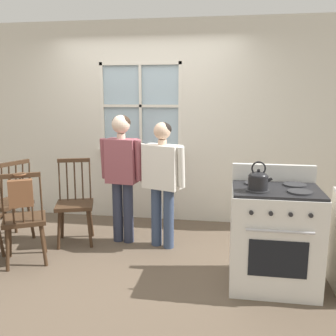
% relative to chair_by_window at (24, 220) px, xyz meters
% --- Properties ---
extents(ground_plane, '(16.00, 16.00, 0.00)m').
position_rel_chair_by_window_xyz_m(ground_plane, '(0.98, 0.23, -0.46)').
color(ground_plane, brown).
extents(wall_back, '(6.40, 0.16, 2.70)m').
position_rel_chair_by_window_xyz_m(wall_back, '(0.99, 1.63, 0.87)').
color(wall_back, silver).
rests_on(wall_back, ground_plane).
extents(chair_by_window, '(0.56, 0.55, 0.99)m').
position_rel_chair_by_window_xyz_m(chair_by_window, '(0.00, 0.00, 0.00)').
color(chair_by_window, '#3D2819').
rests_on(chair_by_window, ground_plane).
extents(chair_near_wall, '(0.53, 0.54, 0.99)m').
position_rel_chair_by_window_xyz_m(chair_near_wall, '(-0.48, 0.52, 0.00)').
color(chair_near_wall, '#3D2819').
rests_on(chair_near_wall, ground_plane).
extents(chair_center_cluster, '(0.52, 0.51, 0.99)m').
position_rel_chair_by_window_xyz_m(chair_center_cluster, '(0.29, 0.61, 0.00)').
color(chair_center_cluster, '#3D2819').
rests_on(chair_center_cluster, ground_plane).
extents(person_elderly_left, '(0.51, 0.25, 1.51)m').
position_rel_chair_by_window_xyz_m(person_elderly_left, '(0.85, 0.72, 0.45)').
color(person_elderly_left, '#2D3347').
rests_on(person_elderly_left, ground_plane).
extents(person_teen_center, '(0.58, 0.34, 1.44)m').
position_rel_chair_by_window_xyz_m(person_teen_center, '(1.33, 0.65, 0.40)').
color(person_teen_center, '#384766').
rests_on(person_teen_center, ground_plane).
extents(stove, '(0.78, 0.68, 1.08)m').
position_rel_chair_by_window_xyz_m(stove, '(2.49, -0.06, 0.01)').
color(stove, white).
rests_on(stove, ground_plane).
extents(kettle, '(0.21, 0.17, 0.25)m').
position_rel_chair_by_window_xyz_m(kettle, '(2.32, -0.19, 0.56)').
color(kettle, black).
rests_on(kettle, stove).
extents(potted_plant, '(0.14, 0.14, 0.26)m').
position_rel_chair_by_window_xyz_m(potted_plant, '(0.61, 1.54, 0.61)').
color(potted_plant, beige).
rests_on(potted_plant, wall_back).
extents(handbag, '(0.24, 0.25, 0.31)m').
position_rel_chair_by_window_xyz_m(handbag, '(0.11, -0.21, 0.36)').
color(handbag, brown).
rests_on(handbag, chair_by_window).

